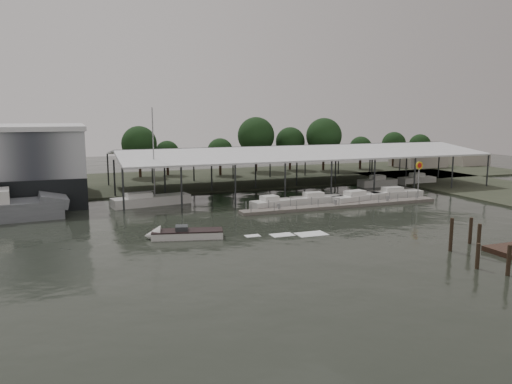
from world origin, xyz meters
name	(u,v)px	position (x,y,z in m)	size (l,w,h in m)	color
ground	(264,234)	(0.00, 0.00, 0.00)	(200.00, 200.00, 0.00)	black
land_strip_far	(177,181)	(0.00, 42.00, 0.10)	(140.00, 30.00, 0.30)	#3B3F2F
covered_boat_shed	(297,150)	(17.00, 28.00, 6.13)	(58.24, 24.00, 6.96)	white
floating_dock	(342,205)	(15.00, 10.00, 0.20)	(28.00, 2.00, 1.40)	#67625B
shell_fuel_sign	(419,173)	(27.00, 9.99, 3.93)	(1.10, 0.18, 5.55)	gray
distant_commercial_buildings	(434,159)	(59.03, 44.69, 1.84)	(22.00, 8.00, 4.00)	gray
white_sailboat	(150,200)	(-8.23, 20.19, 0.65)	(10.61, 4.28, 13.04)	silver
speedboat_underway	(181,234)	(-8.20, 1.34, 0.39)	(18.33, 6.10, 2.00)	silver
moored_cruiser_0	(272,204)	(6.16, 12.44, 0.61)	(6.17, 3.19, 1.70)	silver
moored_cruiser_1	(316,200)	(12.84, 13.12, 0.61)	(7.16, 2.24, 1.70)	silver
moored_cruiser_2	(357,198)	(18.69, 12.21, 0.61)	(8.44, 3.83, 1.70)	silver
moored_cruiser_3	(395,194)	(25.55, 13.24, 0.61)	(8.16, 2.41, 1.70)	silver
mooring_pilings	(484,248)	(13.67, -15.01, 1.06)	(5.51, 9.03, 3.76)	#2F2217
horizon_tree_line	(282,141)	(23.13, 47.89, 6.36)	(67.45, 10.53, 11.29)	black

